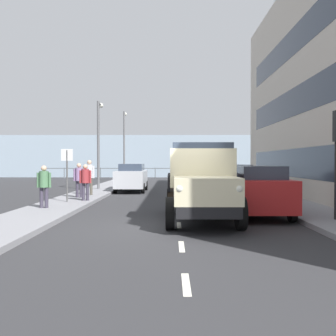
% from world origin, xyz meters
% --- Properties ---
extents(ground_plane, '(80.00, 80.00, 0.00)m').
position_xyz_m(ground_plane, '(0.00, -11.23, 0.00)').
color(ground_plane, '#2D2D30').
extents(sidewalk_left, '(2.17, 41.59, 0.15)m').
position_xyz_m(sidewalk_left, '(-4.72, -11.23, 0.07)').
color(sidewalk_left, gray).
rests_on(sidewalk_left, ground_plane).
extents(sidewalk_right, '(2.17, 41.59, 0.15)m').
position_xyz_m(sidewalk_right, '(4.72, -11.23, 0.07)').
color(sidewalk_right, gray).
rests_on(sidewalk_right, ground_plane).
extents(road_centreline_markings, '(0.12, 36.79, 0.01)m').
position_xyz_m(road_centreline_markings, '(0.00, -10.20, 0.00)').
color(road_centreline_markings, silver).
rests_on(road_centreline_markings, ground_plane).
extents(sea_horizon, '(80.00, 0.80, 5.00)m').
position_xyz_m(sea_horizon, '(0.00, -35.02, 2.50)').
color(sea_horizon, '#8C9EAD').
rests_on(sea_horizon, ground_plane).
extents(seawall_railing, '(28.08, 0.08, 1.20)m').
position_xyz_m(seawall_railing, '(-0.00, -31.42, 0.92)').
color(seawall_railing, '#4C5156').
rests_on(seawall_railing, ground_plane).
extents(truck_vintage_cream, '(2.17, 5.64, 2.43)m').
position_xyz_m(truck_vintage_cream, '(-0.71, -0.83, 1.18)').
color(truck_vintage_cream, black).
rests_on(truck_vintage_cream, ground_plane).
extents(car_red_kerbside_near, '(1.79, 4.13, 1.72)m').
position_xyz_m(car_red_kerbside_near, '(-2.68, -2.12, 0.89)').
color(car_red_kerbside_near, '#B21E1E').
rests_on(car_red_kerbside_near, ground_plane).
extents(car_black_kerbside_1, '(1.89, 4.27, 1.72)m').
position_xyz_m(car_black_kerbside_1, '(-2.68, -7.68, 0.90)').
color(car_black_kerbside_1, black).
rests_on(car_black_kerbside_1, ground_plane).
extents(car_silver_oppositeside_0, '(1.80, 4.26, 1.72)m').
position_xyz_m(car_silver_oppositeside_0, '(2.68, -12.91, 0.90)').
color(car_silver_oppositeside_0, '#B7BABF').
rests_on(car_silver_oppositeside_0, ground_plane).
extents(pedestrian_strolling, '(0.53, 0.34, 1.57)m').
position_xyz_m(pedestrian_strolling, '(4.94, -3.24, 1.07)').
color(pedestrian_strolling, '#383342').
rests_on(pedestrian_strolling, sidewalk_right).
extents(pedestrian_in_dark_coat, '(0.53, 0.34, 1.59)m').
position_xyz_m(pedestrian_in_dark_coat, '(4.01, -5.98, 1.08)').
color(pedestrian_in_dark_coat, '#383342').
rests_on(pedestrian_in_dark_coat, sidewalk_right).
extents(pedestrian_couple_b, '(0.53, 0.34, 1.64)m').
position_xyz_m(pedestrian_couple_b, '(4.63, -7.40, 1.11)').
color(pedestrian_couple_b, '#383342').
rests_on(pedestrian_couple_b, sidewalk_right).
extents(pedestrian_couple_a, '(0.53, 0.34, 1.79)m').
position_xyz_m(pedestrian_couple_a, '(4.45, -8.87, 1.21)').
color(pedestrian_couple_a, '#4C473D').
rests_on(pedestrian_couple_a, sidewalk_right).
extents(lamp_post_promenade, '(0.32, 1.14, 5.52)m').
position_xyz_m(lamp_post_promenade, '(4.82, -13.50, 3.50)').
color(lamp_post_promenade, '#59595B').
rests_on(lamp_post_promenade, sidewalk_right).
extents(lamp_post_far, '(0.32, 1.14, 6.52)m').
position_xyz_m(lamp_post_far, '(4.74, -26.20, 4.03)').
color(lamp_post_far, '#59595B').
rests_on(lamp_post_far, sidewalk_right).
extents(street_sign, '(0.50, 0.07, 2.25)m').
position_xyz_m(street_sign, '(4.68, -5.46, 1.68)').
color(street_sign, '#4C4C4C').
rests_on(street_sign, sidewalk_right).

